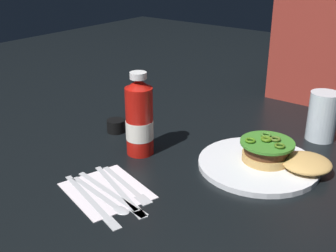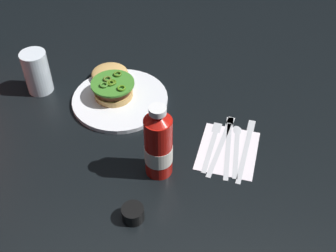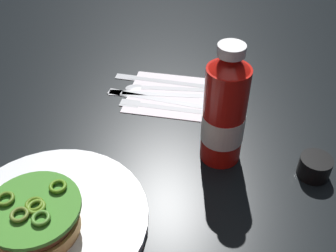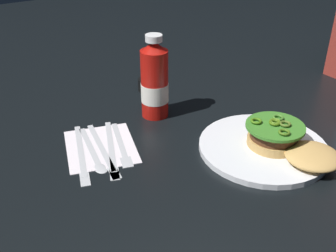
{
  "view_description": "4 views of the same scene",
  "coord_description": "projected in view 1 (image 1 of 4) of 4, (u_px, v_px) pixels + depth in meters",
  "views": [
    {
      "loc": [
        0.48,
        -0.77,
        0.45
      ],
      "look_at": [
        -0.05,
        -0.09,
        0.09
      ],
      "focal_mm": 45.52,
      "sensor_mm": 36.0,
      "label": 1
    },
    {
      "loc": [
        -0.78,
        -0.11,
        0.77
      ],
      "look_at": [
        -0.05,
        -0.12,
        0.07
      ],
      "focal_mm": 45.46,
      "sensor_mm": 36.0,
      "label": 2
    },
    {
      "loc": [
        -0.0,
        0.35,
        0.44
      ],
      "look_at": [
        -0.05,
        -0.11,
        0.06
      ],
      "focal_mm": 42.54,
      "sensor_mm": 36.0,
      "label": 3
    },
    {
      "loc": [
        0.6,
        -0.53,
        0.46
      ],
      "look_at": [
        0.01,
        -0.15,
        0.05
      ],
      "focal_mm": 42.52,
      "sensor_mm": 36.0,
      "label": 4
    }
  ],
  "objects": [
    {
      "name": "steak_knife",
      "position": [
        93.0,
        202.0,
        0.81
      ],
      "size": [
        0.21,
        0.08,
        0.0
      ],
      "color": "silver",
      "rests_on": "napkin"
    },
    {
      "name": "butter_knife",
      "position": [
        121.0,
        192.0,
        0.84
      ],
      "size": [
        0.21,
        0.1,
        0.0
      ],
      "color": "silver",
      "rests_on": "napkin"
    },
    {
      "name": "fork_utensil",
      "position": [
        129.0,
        186.0,
        0.86
      ],
      "size": [
        0.17,
        0.07,
        0.0
      ],
      "color": "silver",
      "rests_on": "napkin"
    },
    {
      "name": "ground_plane",
      "position": [
        208.0,
        153.0,
        1.01
      ],
      "size": [
        3.0,
        3.0,
        0.0
      ],
      "primitive_type": "plane",
      "color": "black"
    },
    {
      "name": "water_glass",
      "position": [
        322.0,
        116.0,
        1.06
      ],
      "size": [
        0.07,
        0.07,
        0.12
      ],
      "primitive_type": "cylinder",
      "color": "silver",
      "rests_on": "ground_plane"
    },
    {
      "name": "condiment_cup",
      "position": [
        116.0,
        126.0,
        1.12
      ],
      "size": [
        0.05,
        0.05,
        0.03
      ],
      "primitive_type": "cylinder",
      "color": "black",
      "rests_on": "ground_plane"
    },
    {
      "name": "burger_sandwich",
      "position": [
        281.0,
        155.0,
        0.93
      ],
      "size": [
        0.2,
        0.13,
        0.05
      ],
      "color": "tan",
      "rests_on": "dinner_plate"
    },
    {
      "name": "napkin",
      "position": [
        107.0,
        190.0,
        0.85
      ],
      "size": [
        0.2,
        0.18,
        0.0
      ],
      "primitive_type": "cube",
      "rotation": [
        0.0,
        0.0,
        -0.29
      ],
      "color": "white",
      "rests_on": "ground_plane"
    },
    {
      "name": "dinner_plate",
      "position": [
        258.0,
        164.0,
        0.94
      ],
      "size": [
        0.26,
        0.26,
        0.01
      ],
      "primitive_type": "cylinder",
      "color": "white",
      "rests_on": "ground_plane"
    },
    {
      "name": "table_knife",
      "position": [
        114.0,
        194.0,
        0.83
      ],
      "size": [
        0.22,
        0.05,
        0.0
      ],
      "color": "silver",
      "rests_on": "napkin"
    },
    {
      "name": "spoon_utensil",
      "position": [
        105.0,
        198.0,
        0.82
      ],
      "size": [
        0.17,
        0.05,
        0.0
      ],
      "color": "silver",
      "rests_on": "napkin"
    },
    {
      "name": "ketchup_bottle",
      "position": [
        139.0,
        119.0,
        0.98
      ],
      "size": [
        0.06,
        0.06,
        0.2
      ],
      "color": "#B5140E",
      "rests_on": "ground_plane"
    }
  ]
}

